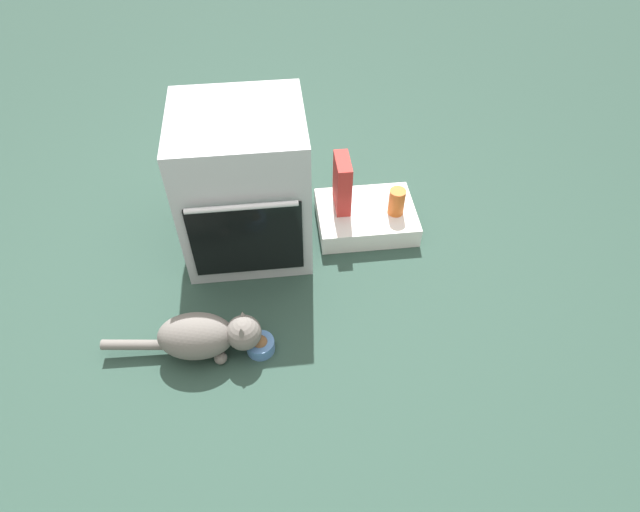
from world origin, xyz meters
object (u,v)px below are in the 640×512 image
object	(u,v)px
oven	(244,185)
pantry_cabinet	(366,217)
cat	(205,336)
sauce_jar	(397,202)
cereal_box	(342,184)
food_bowl	(260,345)

from	to	relation	value
oven	pantry_cabinet	world-z (taller)	oven
pantry_cabinet	cat	size ratio (longest dim) A/B	0.74
sauce_jar	oven	bearing A→B (deg)	-179.37
pantry_cabinet	sauce_jar	size ratio (longest dim) A/B	3.51
cat	cereal_box	distance (m)	1.00
pantry_cabinet	sauce_jar	bearing A→B (deg)	-15.49
food_bowl	sauce_jar	distance (m)	0.98
cereal_box	sauce_jar	world-z (taller)	cereal_box
food_bowl	oven	bearing A→B (deg)	92.15
oven	sauce_jar	world-z (taller)	oven
food_bowl	cat	distance (m)	0.23
oven	food_bowl	distance (m)	0.73
food_bowl	sauce_jar	world-z (taller)	sauce_jar
sauce_jar	cat	bearing A→B (deg)	-145.15
pantry_cabinet	food_bowl	distance (m)	0.90
pantry_cabinet	cat	distance (m)	1.04
oven	food_bowl	bearing A→B (deg)	-87.85
food_bowl	sauce_jar	bearing A→B (deg)	43.10
food_bowl	cat	bearing A→B (deg)	175.65
oven	cereal_box	distance (m)	0.49
pantry_cabinet	cereal_box	distance (m)	0.23
oven	food_bowl	size ratio (longest dim) A/B	6.03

